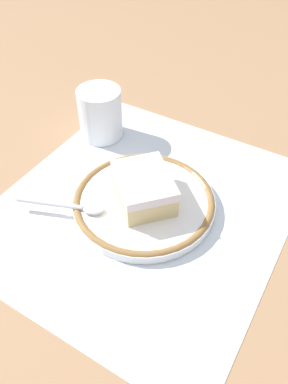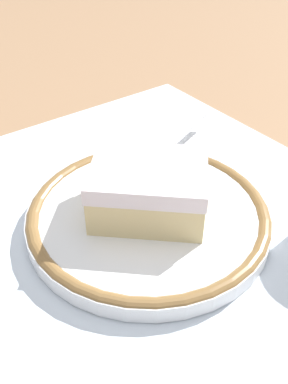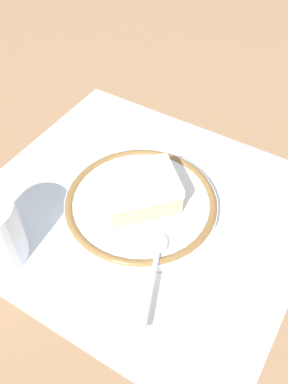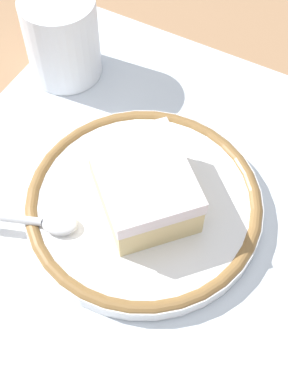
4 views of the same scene
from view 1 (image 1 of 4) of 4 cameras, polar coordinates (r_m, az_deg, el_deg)
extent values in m
plane|color=#9E7551|center=(0.61, -0.01, -2.15)|extent=(2.40, 2.40, 0.00)
cube|color=silver|center=(0.61, -0.01, -2.10)|extent=(0.47, 0.42, 0.00)
cylinder|color=white|center=(0.60, 0.00, -1.86)|extent=(0.22, 0.22, 0.01)
torus|color=olive|center=(0.60, 0.00, -1.59)|extent=(0.22, 0.22, 0.01)
cube|color=beige|center=(0.58, 0.07, 0.02)|extent=(0.12, 0.12, 0.03)
cube|color=white|center=(0.57, 0.08, 1.73)|extent=(0.12, 0.13, 0.02)
ellipsoid|color=silver|center=(0.58, -7.52, -2.53)|extent=(0.03, 0.04, 0.01)
cylinder|color=silver|center=(0.60, -13.80, -1.69)|extent=(0.04, 0.10, 0.01)
cylinder|color=white|center=(0.73, -6.49, 11.51)|extent=(0.08, 0.08, 0.09)
cylinder|color=brown|center=(0.74, -6.39, 10.39)|extent=(0.07, 0.07, 0.06)
cube|color=white|center=(0.61, -15.91, -3.86)|extent=(0.13, 0.15, 0.00)
camera|label=2|loc=(0.62, 29.88, 23.77)|focal=41.18mm
camera|label=3|loc=(0.56, -55.58, 32.85)|focal=39.06mm
camera|label=4|loc=(0.16, -4.43, 36.76)|focal=48.44mm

